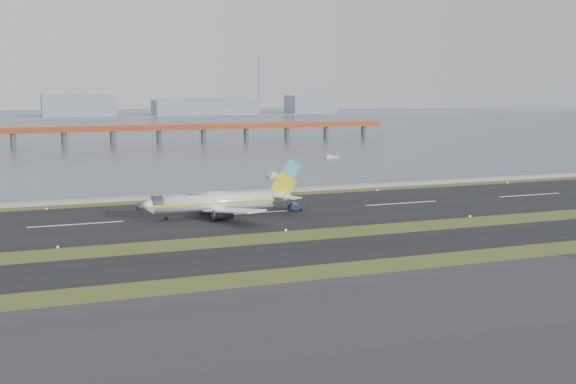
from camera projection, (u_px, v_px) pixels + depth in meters
name	position (u px, v px, depth m)	size (l,w,h in m)	color
ground	(299.00, 238.00, 141.87)	(1000.00, 1000.00, 0.00)	#324518
apron_strip	(460.00, 322.00, 90.99)	(1000.00, 50.00, 0.10)	#2E2E30
taxiway_strip	(324.00, 251.00, 130.76)	(1000.00, 18.00, 0.10)	black
runway_strip	(252.00, 213.00, 169.61)	(1000.00, 45.00, 0.10)	black
seawall	(218.00, 194.00, 197.29)	(1000.00, 2.50, 1.00)	#989892
bay_water	(83.00, 125.00, 567.33)	(1400.00, 800.00, 1.30)	#4C5C6C
red_pier	(159.00, 129.00, 379.07)	(260.00, 5.00, 10.20)	#A13C1B
far_shoreline	(82.00, 110.00, 719.23)	(1400.00, 80.00, 60.50)	#8790A0
airliner	(220.00, 202.00, 164.59)	(38.52, 32.89, 12.80)	white
pushback_tug	(295.00, 207.00, 172.61)	(3.38, 2.12, 2.10)	#141D37
workboat_near	(276.00, 175.00, 238.10)	(7.37, 4.53, 1.71)	silver
workboat_far	(331.00, 157.00, 301.03)	(6.70, 3.01, 1.57)	silver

